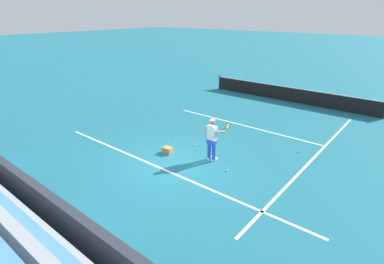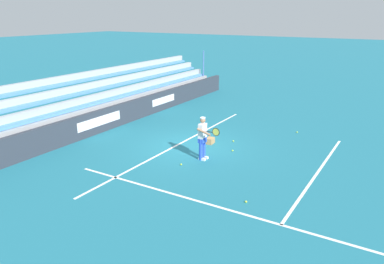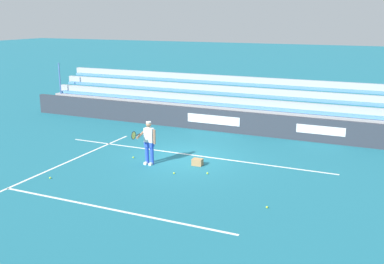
% 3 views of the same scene
% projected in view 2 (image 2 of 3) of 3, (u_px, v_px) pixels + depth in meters
% --- Properties ---
extents(ground_plane, '(160.00, 160.00, 0.00)m').
position_uv_depth(ground_plane, '(189.00, 146.00, 16.27)').
color(ground_plane, '#1E6B7F').
extents(court_baseline_white, '(12.00, 0.10, 0.01)m').
position_uv_depth(court_baseline_white, '(179.00, 144.00, 16.52)').
color(court_baseline_white, white).
rests_on(court_baseline_white, ground).
extents(court_sideline_white, '(0.10, 12.00, 0.01)m').
position_uv_depth(court_sideline_white, '(231.00, 211.00, 10.95)').
color(court_sideline_white, white).
rests_on(court_sideline_white, ground).
extents(court_service_line_white, '(8.22, 0.10, 0.01)m').
position_uv_depth(court_service_line_white, '(318.00, 173.00, 13.56)').
color(court_service_line_white, white).
rests_on(court_service_line_white, ground).
extents(back_wall_sponsor_board, '(23.67, 0.25, 1.10)m').
position_uv_depth(back_wall_sponsor_board, '(107.00, 119.00, 18.44)').
color(back_wall_sponsor_board, '#2D333D').
rests_on(back_wall_sponsor_board, ground).
extents(bleacher_stand, '(22.49, 2.40, 2.95)m').
position_uv_depth(bleacher_stand, '(80.00, 111.00, 19.29)').
color(bleacher_stand, '#9EA3A8').
rests_on(bleacher_stand, ground).
extents(tennis_player, '(0.59, 0.99, 1.71)m').
position_uv_depth(tennis_player, '(203.00, 138.00, 14.55)').
color(tennis_player, blue).
rests_on(tennis_player, ground).
extents(ball_box_cardboard, '(0.42, 0.32, 0.26)m').
position_uv_depth(ball_box_cardboard, '(210.00, 141.00, 16.57)').
color(ball_box_cardboard, '#A87F51').
rests_on(ball_box_cardboard, ground).
extents(tennis_ball_near_player, '(0.07, 0.07, 0.07)m').
position_uv_depth(tennis_ball_near_player, '(297.00, 132.00, 18.08)').
color(tennis_ball_near_player, '#CCE533').
rests_on(tennis_ball_near_player, ground).
extents(tennis_ball_on_baseline, '(0.07, 0.07, 0.07)m').
position_uv_depth(tennis_ball_on_baseline, '(181.00, 164.00, 14.22)').
color(tennis_ball_on_baseline, '#CCE533').
rests_on(tennis_ball_on_baseline, ground).
extents(tennis_ball_far_left, '(0.07, 0.07, 0.07)m').
position_uv_depth(tennis_ball_far_left, '(233.00, 151.00, 15.65)').
color(tennis_ball_far_left, '#CCE533').
rests_on(tennis_ball_far_left, ground).
extents(tennis_ball_by_box, '(0.07, 0.07, 0.07)m').
position_uv_depth(tennis_ball_by_box, '(233.00, 141.00, 16.82)').
color(tennis_ball_by_box, '#CCE533').
rests_on(tennis_ball_by_box, ground).
extents(tennis_ball_toward_net, '(0.07, 0.07, 0.07)m').
position_uv_depth(tennis_ball_toward_net, '(246.00, 202.00, 11.41)').
color(tennis_ball_toward_net, '#CCE533').
rests_on(tennis_ball_toward_net, ground).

